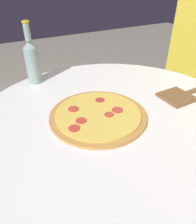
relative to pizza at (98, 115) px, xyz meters
name	(u,v)px	position (x,y,z in m)	size (l,w,h in m)	color
table	(115,149)	(0.05, 0.05, -0.16)	(1.07, 1.07, 0.77)	white
pizza	(98,115)	(0.00, 0.00, 0.00)	(0.35, 0.35, 0.02)	#B77F3D
beer_bottle	(32,60)	(-0.39, -0.13, 0.10)	(0.06, 0.06, 0.27)	gray
pizza_paddle	(183,95)	(0.03, 0.39, 0.00)	(0.13, 0.27, 0.02)	brown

